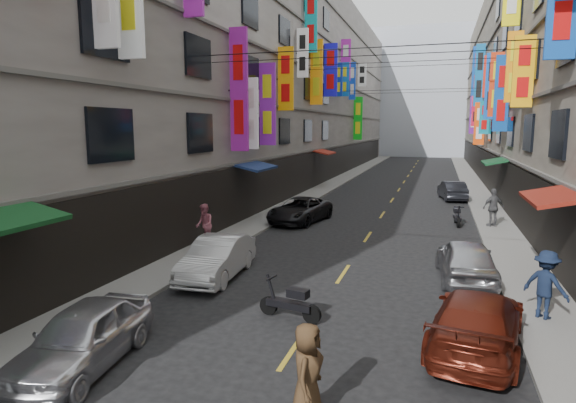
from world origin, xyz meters
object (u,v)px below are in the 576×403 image
Objects in this scene: car_left_mid at (217,258)px; pedestrian_crossing at (308,372)px; pedestrian_rfar at (493,207)px; scooter_far_right at (457,217)px; car_right_far at (452,190)px; car_right_near at (477,320)px; pedestrian_lfar at (204,225)px; car_right_mid at (466,260)px; scooter_crossing at (291,303)px; car_left_far at (300,210)px; car_left_near at (83,337)px; pedestrian_rnear at (546,284)px.

pedestrian_crossing is (5.01, -6.85, 0.19)m from car_left_mid.
pedestrian_rfar is at bearing -14.64° from pedestrian_crossing.
scooter_far_right is 0.45× the size of car_right_far.
car_right_near is at bearing 55.74° from pedestrian_rfar.
pedestrian_lfar is 1.00× the size of pedestrian_crossing.
car_right_far is (0.00, 19.00, -0.05)m from car_right_mid.
scooter_crossing is 0.43× the size of car_left_mid.
car_right_far is (4.57, 23.79, 0.22)m from scooter_crossing.
car_right_near reaches higher than scooter_crossing.
car_right_near is 2.41× the size of pedestrian_rfar.
car_left_far is at bearing 16.21° from pedestrian_crossing.
car_right_mid reaches higher than car_right_far.
car_left_near is at bearing -26.49° from pedestrian_lfar.
car_left_near is at bearing 42.54° from car_right_mid.
car_left_near is 11.72m from car_right_mid.
car_right_far is 20.35m from pedestrian_lfar.
pedestrian_crossing is (-2.99, -8.96, 0.16)m from car_right_mid.
pedestrian_lfar is (-2.29, -6.64, 0.35)m from car_left_far.
car_left_mid is at bearing 35.98° from pedestrian_crossing.
car_left_near is 10.28m from pedestrian_lfar.
pedestrian_rfar is (9.73, 11.44, 0.39)m from car_left_mid.
pedestrian_rnear is (9.79, -0.90, 0.33)m from car_left_mid.
car_right_far is 2.30× the size of pedestrian_lfar.
scooter_far_right is 14.86m from car_right_near.
pedestrian_crossing is at bearing 67.09° from car_right_mid.
car_left_far reaches higher than scooter_far_right.
pedestrian_crossing is at bearing 76.75° from scooter_far_right.
car_right_near is at bearing 85.57° from car_right_mid.
car_left_far is at bearing 85.97° from car_left_mid.
car_right_mid is at bearing 52.06° from pedestrian_rfar.
pedestrian_rfar reaches higher than pedestrian_rnear.
car_right_far is at bearing 0.18° from scooter_crossing.
scooter_crossing is 6.64m from pedestrian_rnear.
car_left_near is 2.20× the size of pedestrian_rnear.
car_left_mid is 9.84m from pedestrian_rnear.
car_right_far is at bearing -107.32° from pedestrian_rfar.
car_right_mid is 2.34× the size of pedestrian_rnear.
pedestrian_crossing is at bearing 48.07° from pedestrian_rfar.
scooter_crossing is at bearing 20.62° from pedestrian_crossing.
car_right_near is 1.14× the size of car_right_far.
pedestrian_lfar is at bearing -99.26° from car_left_far.
pedestrian_lfar is 12.87m from pedestrian_rnear.
car_left_mid is (0.00, 6.47, 0.01)m from car_left_near.
pedestrian_rnear is 7.64m from pedestrian_crossing.
car_left_far is 1.12× the size of car_right_mid.
car_left_far is at bearing 43.99° from car_right_far.
car_left_near is 2.25× the size of pedestrian_lfar.
pedestrian_rnear is (9.79, -11.08, 0.37)m from car_left_far.
scooter_far_right is 8.21m from car_left_far.
pedestrian_crossing is at bearing -57.88° from car_left_mid.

